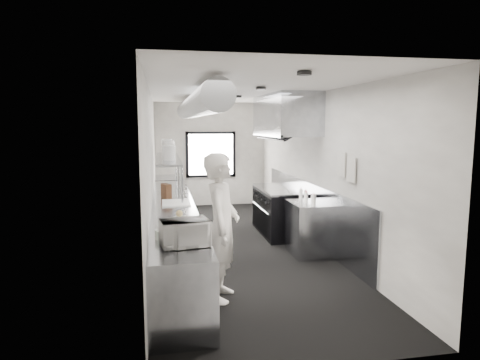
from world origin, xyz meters
name	(u,v)px	position (x,y,z in m)	size (l,w,h in m)	color
floor	(237,246)	(0.00, 0.00, 0.00)	(3.00, 8.00, 0.01)	black
ceiling	(237,91)	(0.00, 0.00, 2.80)	(3.00, 8.00, 0.01)	white
wall_back	(211,154)	(0.00, 4.00, 1.40)	(3.00, 0.02, 2.80)	silver
wall_front	(317,220)	(0.00, -4.00, 1.40)	(3.00, 0.02, 2.80)	silver
wall_left	(152,172)	(-1.50, 0.00, 1.40)	(0.02, 8.00, 2.80)	silver
wall_right	(316,169)	(1.50, 0.00, 1.40)	(0.02, 8.00, 2.80)	silver
wall_cladding	(308,210)	(1.48, 0.30, 0.55)	(0.03, 5.50, 1.10)	gray
hvac_duct	(195,106)	(-0.70, 0.40, 2.55)	(0.40, 0.40, 6.40)	gray
service_window	(211,155)	(0.00, 3.96, 1.40)	(1.36, 0.05, 1.25)	silver
exhaust_hood	(285,116)	(1.10, 0.70, 2.39)	(0.81, 2.20, 0.88)	gray
prep_counter	(174,232)	(-1.15, -0.50, 0.45)	(0.70, 6.00, 0.90)	gray
pass_shelf	(168,159)	(-1.19, 1.00, 1.54)	(0.45, 3.00, 0.68)	gray
range	(281,211)	(1.04, 0.70, 0.47)	(0.88, 1.60, 0.94)	black
bottle_station	(310,228)	(1.15, -0.70, 0.45)	(0.65, 0.80, 0.90)	gray
far_work_table	(169,195)	(-1.15, 3.20, 0.45)	(0.70, 1.20, 0.90)	gray
notice_sheet_a	(342,164)	(1.47, -1.20, 1.60)	(0.02, 0.28, 0.38)	beige
notice_sheet_b	(351,170)	(1.47, -1.55, 1.55)	(0.02, 0.28, 0.38)	beige
line_cook	(222,227)	(-0.60, -2.26, 0.94)	(0.68, 0.45, 1.87)	silver
microwave	(185,233)	(-1.10, -2.88, 1.04)	(0.48, 0.37, 0.29)	white
deli_tub_a	(162,234)	(-1.35, -2.55, 0.95)	(0.15, 0.15, 0.11)	beige
deli_tub_b	(165,233)	(-1.31, -2.44, 0.95)	(0.13, 0.13, 0.09)	beige
newspaper	(189,219)	(-0.97, -1.61, 0.91)	(0.32, 0.40, 0.01)	white
small_plate	(179,217)	(-1.09, -1.48, 0.91)	(0.18, 0.18, 0.02)	silver
pastry	(179,213)	(-1.09, -1.48, 0.96)	(0.10, 0.10, 0.10)	tan
cutting_board	(176,203)	(-1.10, -0.35, 0.91)	(0.46, 0.61, 0.02)	white
knife_block	(166,191)	(-1.25, 0.20, 1.03)	(0.11, 0.24, 0.26)	#56331E
plate_stack_a	(169,153)	(-1.19, 0.37, 1.71)	(0.23, 0.23, 0.27)	silver
plate_stack_b	(169,151)	(-1.19, 0.70, 1.72)	(0.23, 0.23, 0.30)	silver
plate_stack_c	(169,149)	(-1.18, 1.27, 1.73)	(0.22, 0.22, 0.32)	silver
plate_stack_d	(167,147)	(-1.20, 1.70, 1.74)	(0.22, 0.22, 0.33)	silver
squeeze_bottle_a	(314,200)	(1.10, -1.01, 1.00)	(0.07, 0.07, 0.20)	white
squeeze_bottle_b	(312,200)	(1.12, -0.87, 0.98)	(0.05, 0.05, 0.16)	white
squeeze_bottle_c	(306,198)	(1.07, -0.70, 0.99)	(0.06, 0.06, 0.18)	white
squeeze_bottle_d	(306,196)	(1.12, -0.53, 0.99)	(0.06, 0.06, 0.18)	white
squeeze_bottle_e	(301,194)	(1.09, -0.38, 0.99)	(0.06, 0.06, 0.18)	white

